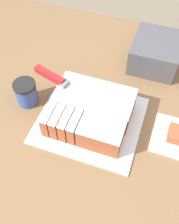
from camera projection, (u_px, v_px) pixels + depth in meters
name	position (u px, v px, depth m)	size (l,w,h in m)	color
ground_plane	(93.00, 199.00, 1.66)	(8.00, 8.00, 0.00)	#7F705B
countertop	(93.00, 168.00, 1.28)	(1.40, 1.10, 0.95)	brown
cake_board	(90.00, 120.00, 0.88)	(0.34, 0.30, 0.01)	silver
cake	(91.00, 112.00, 0.84)	(0.25, 0.22, 0.08)	#994C2D
knife	(59.00, 81.00, 0.85)	(0.32, 0.12, 0.02)	silver
coffee_cup	(26.00, 93.00, 0.89)	(0.08, 0.08, 0.09)	#334C8C
paper_napkin	(177.00, 138.00, 0.83)	(0.15, 0.15, 0.01)	white
brownie	(178.00, 135.00, 0.82)	(0.06, 0.06, 0.03)	#994C2D
storage_box	(155.00, 52.00, 1.00)	(0.18, 0.20, 0.10)	#47474C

